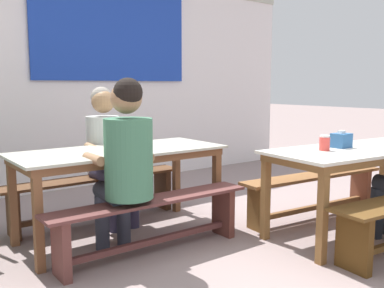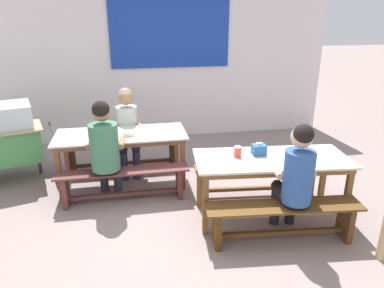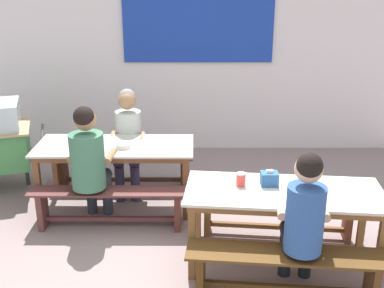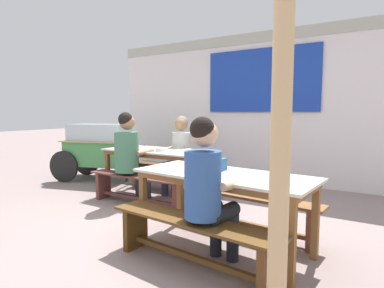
{
  "view_description": "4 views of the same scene",
  "coord_description": "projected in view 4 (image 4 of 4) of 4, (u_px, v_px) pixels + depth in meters",
  "views": [
    {
      "loc": [
        -2.47,
        -2.2,
        1.28
      ],
      "look_at": [
        -0.24,
        0.72,
        0.78
      ],
      "focal_mm": 40.55,
      "sensor_mm": 36.0,
      "label": 1
    },
    {
      "loc": [
        -0.69,
        -3.66,
        2.3
      ],
      "look_at": [
        0.09,
        0.45,
        0.74
      ],
      "focal_mm": 33.5,
      "sensor_mm": 36.0,
      "label": 2
    },
    {
      "loc": [
        0.07,
        -3.96,
        2.54
      ],
      "look_at": [
        0.05,
        0.84,
        0.81
      ],
      "focal_mm": 44.49,
      "sensor_mm": 36.0,
      "label": 3
    },
    {
      "loc": [
        2.2,
        -2.89,
        1.33
      ],
      "look_at": [
        0.04,
        0.64,
        0.91
      ],
      "focal_mm": 29.78,
      "sensor_mm": 36.0,
      "label": 4
    }
  ],
  "objects": [
    {
      "name": "dining_table_far",
      "position": [
        159.0,
        155.0,
        4.91
      ],
      "size": [
        1.75,
        0.76,
        0.75
      ],
      "color": "#B5B5A3",
      "rests_on": "ground_plane"
    },
    {
      "name": "backdrop_wall",
      "position": [
        254.0,
        104.0,
        6.11
      ],
      "size": [
        6.28,
        0.23,
        2.81
      ],
      "color": "silver",
      "rests_on": "ground_plane"
    },
    {
      "name": "tissue_box",
      "position": [
        218.0,
        164.0,
        3.2
      ],
      "size": [
        0.15,
        0.12,
        0.15
      ],
      "color": "#295A92",
      "rests_on": "dining_table_near"
    },
    {
      "name": "dining_table_near",
      "position": [
        223.0,
        181.0,
        3.05
      ],
      "size": [
        1.8,
        0.89,
        0.75
      ],
      "color": "beige",
      "rests_on": "ground_plane"
    },
    {
      "name": "food_cart",
      "position": [
        99.0,
        146.0,
        6.21
      ],
      "size": [
        1.81,
        1.17,
        1.1
      ],
      "color": "#46914D",
      "rests_on": "ground_plane"
    },
    {
      "name": "person_near_front",
      "position": [
        207.0,
        184.0,
        2.63
      ],
      "size": [
        0.44,
        0.55,
        1.3
      ],
      "color": "black",
      "rests_on": "ground_plane"
    },
    {
      "name": "soup_bowl",
      "position": [
        161.0,
        149.0,
        4.77
      ],
      "size": [
        0.16,
        0.16,
        0.05
      ],
      "primitive_type": "cylinder",
      "color": "silver",
      "rests_on": "dining_table_far"
    },
    {
      "name": "bench_near_back",
      "position": [
        247.0,
        207.0,
        3.49
      ],
      "size": [
        1.66,
        0.41,
        0.43
      ],
      "color": "brown",
      "rests_on": "ground_plane"
    },
    {
      "name": "person_left_back_turned",
      "position": [
        129.0,
        152.0,
        4.62
      ],
      "size": [
        0.48,
        0.55,
        1.33
      ],
      "color": "#333745",
      "rests_on": "ground_plane"
    },
    {
      "name": "bench_near_front",
      "position": [
        192.0,
        236.0,
        2.69
      ],
      "size": [
        1.64,
        0.47,
        0.43
      ],
      "color": "#563817",
      "rests_on": "ground_plane"
    },
    {
      "name": "ground_plane",
      "position": [
        161.0,
        226.0,
        3.73
      ],
      "size": [
        40.0,
        40.0,
        0.0
      ],
      "primitive_type": "plane",
      "color": "gray"
    },
    {
      "name": "condiment_jar",
      "position": [
        195.0,
        162.0,
        3.32
      ],
      "size": [
        0.08,
        0.08,
        0.13
      ],
      "color": "#D6423C",
      "rests_on": "dining_table_near"
    },
    {
      "name": "bench_far_front",
      "position": [
        137.0,
        186.0,
        4.53
      ],
      "size": [
        1.66,
        0.27,
        0.43
      ],
      "color": "brown",
      "rests_on": "ground_plane"
    },
    {
      "name": "wooden_support_post",
      "position": [
        280.0,
        155.0,
        1.78
      ],
      "size": [
        0.11,
        0.11,
        2.19
      ],
      "primitive_type": "cylinder",
      "color": "tan",
      "rests_on": "ground_plane"
    },
    {
      "name": "person_center_facing",
      "position": [
        179.0,
        150.0,
        5.23
      ],
      "size": [
        0.43,
        0.58,
        1.26
      ],
      "color": "#312D46",
      "rests_on": "ground_plane"
    },
    {
      "name": "bench_far_back",
      "position": [
        177.0,
        174.0,
        5.38
      ],
      "size": [
        1.73,
        0.28,
        0.43
      ],
      "color": "#54331C",
      "rests_on": "ground_plane"
    }
  ]
}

